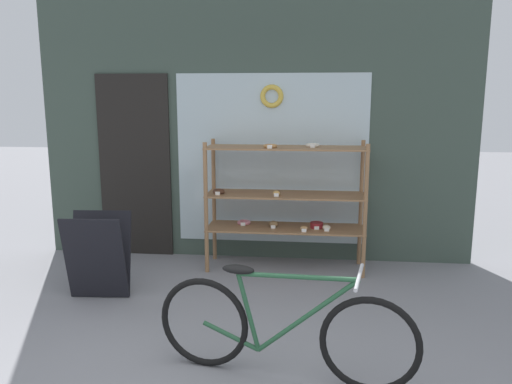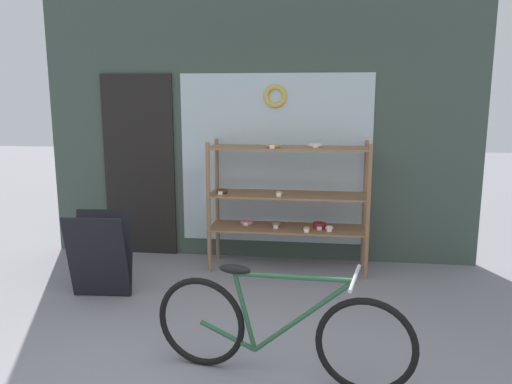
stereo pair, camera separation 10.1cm
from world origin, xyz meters
The scene contains 4 objects.
storefront_facade centered at (-0.04, 2.99, 1.87)m, with size 4.89×0.13×3.86m.
display_case centered at (0.37, 2.61, 0.82)m, with size 1.68×0.48×1.39m.
bicycle centered at (0.46, 0.43, 0.35)m, with size 1.73×0.49×0.77m.
sandwich_board centered at (-1.30, 1.61, 0.40)m, with size 0.57×0.42×0.79m.
Camera 1 is at (0.62, -2.61, 1.84)m, focal length 35.00 mm.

